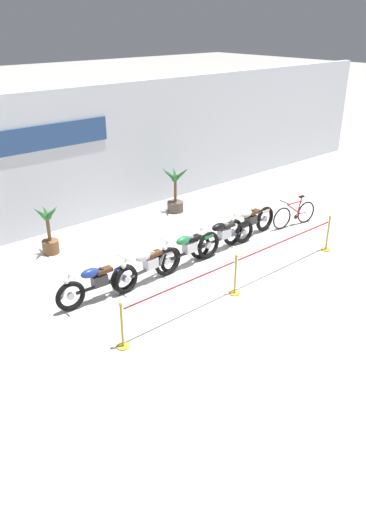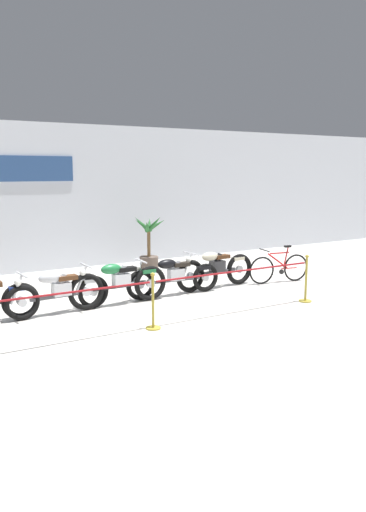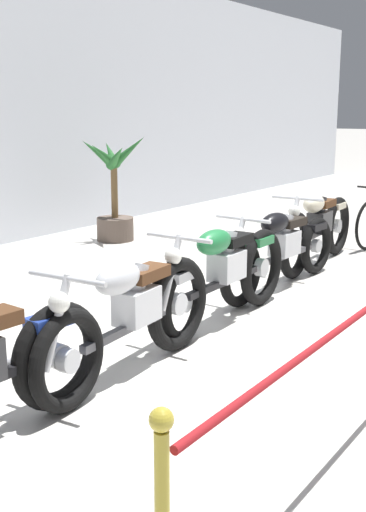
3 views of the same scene
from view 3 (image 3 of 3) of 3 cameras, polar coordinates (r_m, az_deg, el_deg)
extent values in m
plane|color=silver|center=(5.78, 7.63, -6.85)|extent=(120.00, 120.00, 0.00)
torus|color=black|center=(4.33, -11.03, -8.74)|extent=(0.74, 0.17, 0.73)
cylinder|color=silver|center=(4.33, -11.03, -8.74)|extent=(0.18, 0.09, 0.17)
cylinder|color=silver|center=(4.22, -15.98, -9.26)|extent=(0.70, 0.11, 0.07)
cube|color=navy|center=(4.21, -11.70, -5.63)|extent=(0.33, 0.18, 0.08)
torus|color=black|center=(4.29, -10.19, -9.14)|extent=(0.70, 0.16, 0.70)
torus|color=black|center=(5.44, 0.07, -4.14)|extent=(0.70, 0.16, 0.70)
cylinder|color=silver|center=(4.29, -10.19, -9.14)|extent=(0.17, 0.09, 0.17)
cylinder|color=silver|center=(5.44, 0.07, -4.14)|extent=(0.17, 0.09, 0.17)
cylinder|color=silver|center=(4.13, -11.15, -5.87)|extent=(0.31, 0.08, 0.59)
cube|color=silver|center=(4.83, -4.12, -4.41)|extent=(0.38, 0.25, 0.26)
cylinder|color=silver|center=(4.74, -4.44, -2.23)|extent=(0.19, 0.12, 0.24)
cylinder|color=silver|center=(4.81, -3.88, -2.01)|extent=(0.19, 0.12, 0.24)
cylinder|color=silver|center=(5.18, -3.50, -4.81)|extent=(0.70, 0.12, 0.07)
cube|color=#47474C|center=(4.83, -4.43, -6.15)|extent=(1.20, 0.15, 0.06)
ellipsoid|color=#B7BABF|center=(4.58, -5.80, -2.03)|extent=(0.48, 0.26, 0.22)
cube|color=#4C2D19|center=(4.87, -3.30, -1.55)|extent=(0.41, 0.23, 0.09)
cube|color=#B7BABF|center=(5.33, -0.20, -1.69)|extent=(0.33, 0.18, 0.08)
cylinder|color=silver|center=(4.13, -10.31, -1.96)|extent=(0.08, 0.62, 0.04)
sphere|color=silver|center=(4.11, -10.95, -4.09)|extent=(0.14, 0.14, 0.14)
torus|color=black|center=(5.25, -0.50, -4.29)|extent=(0.78, 0.13, 0.78)
torus|color=black|center=(6.50, 6.99, -1.01)|extent=(0.78, 0.13, 0.78)
cylinder|color=silver|center=(5.25, -0.50, -4.29)|extent=(0.19, 0.08, 0.19)
cylinder|color=silver|center=(6.50, 6.99, -1.01)|extent=(0.19, 0.08, 0.19)
cylinder|color=silver|center=(5.10, -1.08, -1.50)|extent=(0.30, 0.06, 0.59)
cube|color=silver|center=(5.86, 3.92, -0.87)|extent=(0.36, 0.23, 0.26)
cylinder|color=silver|center=(5.78, 3.74, 0.98)|extent=(0.18, 0.11, 0.24)
cylinder|color=silver|center=(5.85, 4.15, 1.12)|extent=(0.18, 0.11, 0.24)
cylinder|color=silver|center=(6.22, 4.17, -1.40)|extent=(0.70, 0.08, 0.07)
cube|color=black|center=(5.86, 3.65, -2.29)|extent=(1.20, 0.08, 0.06)
ellipsoid|color=#1E6B38|center=(5.61, 2.78, 1.25)|extent=(0.46, 0.23, 0.22)
cube|color=black|center=(5.93, 4.58, 1.45)|extent=(0.40, 0.21, 0.09)
cube|color=#1E6B38|center=(6.40, 6.86, 1.36)|extent=(0.32, 0.17, 0.08)
cylinder|color=silver|center=(5.13, -0.38, 1.64)|extent=(0.05, 0.62, 0.04)
sphere|color=silver|center=(5.10, -0.89, -0.05)|extent=(0.14, 0.14, 0.14)
torus|color=black|center=(6.44, 5.14, -1.55)|extent=(0.69, 0.14, 0.68)
torus|color=black|center=(7.87, 11.76, 0.89)|extent=(0.69, 0.14, 0.68)
cylinder|color=silver|center=(6.44, 5.14, -1.55)|extent=(0.16, 0.09, 0.16)
cylinder|color=silver|center=(7.87, 11.76, 0.89)|extent=(0.16, 0.09, 0.16)
cylinder|color=silver|center=(6.30, 4.75, 0.78)|extent=(0.31, 0.07, 0.59)
cube|color=silver|center=(7.15, 9.02, 1.12)|extent=(0.37, 0.24, 0.26)
cylinder|color=silver|center=(7.07, 8.92, 2.65)|extent=(0.18, 0.12, 0.24)
cylinder|color=silver|center=(7.15, 9.24, 2.74)|extent=(0.18, 0.12, 0.24)
cylinder|color=silver|center=(7.50, 9.15, 0.57)|extent=(0.70, 0.10, 0.07)
cube|color=#47474C|center=(7.13, 8.79, -0.05)|extent=(1.34, 0.13, 0.06)
ellipsoid|color=black|center=(6.90, 8.17, 2.92)|extent=(0.47, 0.24, 0.22)
cube|color=black|center=(7.22, 9.58, 2.99)|extent=(0.41, 0.22, 0.09)
cube|color=black|center=(7.78, 11.68, 2.59)|extent=(0.33, 0.18, 0.08)
cylinder|color=silver|center=(6.34, 5.34, 3.31)|extent=(0.07, 0.62, 0.04)
sphere|color=silver|center=(6.30, 4.92, 1.96)|extent=(0.14, 0.14, 0.14)
torus|color=black|center=(7.59, 9.91, 0.94)|extent=(0.79, 0.16, 0.79)
torus|color=black|center=(8.99, 13.53, 2.62)|extent=(0.79, 0.16, 0.79)
cylinder|color=silver|center=(7.59, 9.91, 0.94)|extent=(0.19, 0.09, 0.19)
cylinder|color=silver|center=(8.99, 13.53, 2.62)|extent=(0.19, 0.09, 0.19)
cylinder|color=silver|center=(7.46, 9.73, 2.94)|extent=(0.31, 0.07, 0.59)
cube|color=#2D2D30|center=(8.30, 12.04, 2.99)|extent=(0.37, 0.24, 0.26)
cylinder|color=#2D2D30|center=(8.23, 12.00, 4.32)|extent=(0.18, 0.12, 0.24)
cylinder|color=#2D2D30|center=(8.31, 12.20, 4.38)|extent=(0.18, 0.12, 0.24)
cylinder|color=silver|center=(8.65, 11.80, 2.45)|extent=(0.70, 0.11, 0.07)
cube|color=#47474C|center=(8.28, 11.87, 1.98)|extent=(1.21, 0.12, 0.06)
ellipsoid|color=beige|center=(8.05, 11.56, 4.58)|extent=(0.47, 0.24, 0.22)
cube|color=#4C2D19|center=(8.39, 12.41, 4.59)|extent=(0.41, 0.22, 0.09)
cube|color=beige|center=(8.89, 13.52, 4.37)|extent=(0.33, 0.18, 0.08)
cylinder|color=silver|center=(7.52, 10.13, 5.07)|extent=(0.07, 0.62, 0.04)
sphere|color=silver|center=(7.47, 9.86, 3.94)|extent=(0.14, 0.14, 0.14)
cylinder|color=brown|center=(9.78, -6.04, 2.41)|extent=(0.56, 0.56, 0.35)
cylinder|color=brown|center=(9.69, -6.12, 5.78)|extent=(0.10, 0.10, 0.81)
cone|color=#235B28|center=(9.82, -5.17, 8.97)|extent=(0.63, 0.20, 0.42)
cone|color=#235B28|center=(9.82, -6.45, 9.03)|extent=(0.38, 0.46, 0.49)
cone|color=#235B28|center=(9.65, -7.52, 9.05)|extent=(0.44, 0.53, 0.54)
cone|color=#235B28|center=(9.53, -7.08, 8.90)|extent=(0.52, 0.24, 0.45)
cone|color=#235B28|center=(9.43, -5.93, 8.78)|extent=(0.42, 0.52, 0.48)
cone|color=#235B28|center=(9.56, -4.88, 9.27)|extent=(0.32, 0.60, 0.58)
sphere|color=gold|center=(2.03, -1.94, -14.35)|extent=(0.08, 0.08, 0.08)
cylinder|color=maroon|center=(3.43, 14.73, -5.58)|extent=(3.14, 0.04, 0.04)
camera|label=1|loc=(7.93, 155.05, 20.05)|focal=35.00mm
camera|label=2|loc=(6.87, 119.80, 1.39)|focal=35.00mm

